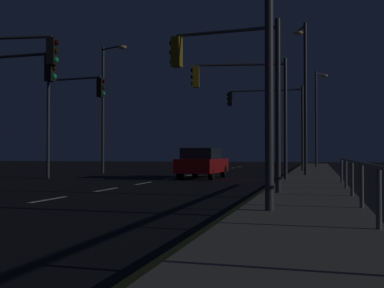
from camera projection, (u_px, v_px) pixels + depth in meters
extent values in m
plane|color=black|center=(147.00, 183.00, 22.60)|extent=(112.00, 112.00, 0.00)
cube|color=gray|center=(311.00, 183.00, 20.91)|extent=(2.67, 77.00, 0.14)
cube|color=silver|center=(48.00, 199.00, 14.35)|extent=(0.14, 2.00, 0.01)
cube|color=silver|center=(106.00, 190.00, 18.23)|extent=(0.14, 2.00, 0.01)
cube|color=silver|center=(143.00, 183.00, 22.12)|extent=(0.14, 2.00, 0.01)
cube|color=silver|center=(169.00, 179.00, 26.00)|extent=(0.14, 2.00, 0.01)
cube|color=silver|center=(188.00, 175.00, 29.88)|extent=(0.14, 2.00, 0.01)
cube|color=silver|center=(203.00, 173.00, 33.77)|extent=(0.14, 2.00, 0.01)
cube|color=silver|center=(215.00, 171.00, 37.65)|extent=(0.14, 2.00, 0.01)
cube|color=silver|center=(225.00, 169.00, 41.53)|extent=(0.14, 2.00, 0.01)
cube|color=silver|center=(233.00, 168.00, 45.42)|extent=(0.14, 2.00, 0.01)
cube|color=silver|center=(239.00, 167.00, 49.30)|extent=(0.14, 2.00, 0.01)
cube|color=gold|center=(280.00, 179.00, 26.14)|extent=(0.14, 53.00, 0.01)
cube|color=#B71414|center=(203.00, 165.00, 26.54)|extent=(1.96, 4.46, 0.70)
cube|color=#1E2328|center=(202.00, 153.00, 26.31)|extent=(1.68, 2.51, 0.55)
cylinder|color=black|center=(195.00, 171.00, 28.11)|extent=(0.24, 0.65, 0.64)
cylinder|color=black|center=(224.00, 171.00, 27.68)|extent=(0.24, 0.65, 0.64)
cylinder|color=black|center=(180.00, 173.00, 25.40)|extent=(0.24, 0.65, 0.64)
cylinder|color=black|center=(211.00, 173.00, 24.97)|extent=(0.24, 0.65, 0.64)
cylinder|color=#2D3033|center=(278.00, 105.00, 15.15)|extent=(0.16, 0.16, 5.17)
cylinder|color=#4C4C51|center=(225.00, 31.00, 15.77)|extent=(3.23, 0.49, 0.11)
cube|color=olive|center=(177.00, 52.00, 16.32)|extent=(0.32, 0.37, 0.95)
sphere|color=black|center=(172.00, 43.00, 16.38)|extent=(0.20, 0.20, 0.20)
sphere|color=black|center=(172.00, 52.00, 16.38)|extent=(0.20, 0.20, 0.20)
sphere|color=#19D84C|center=(172.00, 62.00, 16.37)|extent=(0.20, 0.20, 0.20)
cube|color=black|center=(52.00, 51.00, 17.94)|extent=(0.31, 0.37, 0.95)
sphere|color=black|center=(56.00, 43.00, 17.93)|extent=(0.20, 0.20, 0.20)
sphere|color=black|center=(56.00, 51.00, 17.92)|extent=(0.20, 0.20, 0.20)
sphere|color=#19D84C|center=(56.00, 60.00, 17.92)|extent=(0.20, 0.20, 0.20)
cylinder|color=#38383D|center=(285.00, 119.00, 22.79)|extent=(0.16, 0.16, 5.41)
cylinder|color=#38383D|center=(240.00, 65.00, 23.04)|extent=(3.98, 0.67, 0.11)
cube|color=olive|center=(196.00, 77.00, 23.23)|extent=(0.33, 0.38, 0.95)
sphere|color=black|center=(193.00, 70.00, 23.25)|extent=(0.20, 0.20, 0.20)
sphere|color=black|center=(193.00, 77.00, 23.24)|extent=(0.20, 0.20, 0.20)
sphere|color=#19D84C|center=(193.00, 83.00, 23.24)|extent=(0.20, 0.20, 0.20)
cylinder|color=#38383D|center=(0.00, 57.00, 18.89)|extent=(4.30, 0.44, 0.11)
cube|color=black|center=(50.00, 68.00, 18.21)|extent=(0.31, 0.36, 0.95)
sphere|color=black|center=(54.00, 60.00, 18.16)|extent=(0.20, 0.20, 0.20)
sphere|color=black|center=(54.00, 68.00, 18.16)|extent=(0.20, 0.20, 0.20)
sphere|color=#19D84C|center=(54.00, 76.00, 18.15)|extent=(0.20, 0.20, 0.20)
cylinder|color=#2D3033|center=(302.00, 128.00, 33.84)|extent=(0.16, 0.16, 5.65)
cylinder|color=#4C4C51|center=(266.00, 90.00, 34.42)|extent=(4.81, 0.20, 0.11)
cube|color=black|center=(230.00, 99.00, 34.94)|extent=(0.29, 0.35, 0.95)
sphere|color=black|center=(228.00, 95.00, 34.98)|extent=(0.20, 0.20, 0.20)
sphere|color=black|center=(228.00, 99.00, 34.97)|extent=(0.20, 0.20, 0.20)
sphere|color=#19D84C|center=(228.00, 103.00, 34.97)|extent=(0.20, 0.20, 0.20)
cylinder|color=#38383D|center=(48.00, 127.00, 26.62)|extent=(0.16, 0.16, 5.35)
cylinder|color=#4C4C51|center=(74.00, 79.00, 26.07)|extent=(3.15, 0.55, 0.11)
cube|color=black|center=(101.00, 88.00, 25.48)|extent=(0.32, 0.38, 0.95)
sphere|color=black|center=(103.00, 81.00, 25.42)|extent=(0.20, 0.20, 0.20)
sphere|color=black|center=(103.00, 87.00, 25.42)|extent=(0.20, 0.20, 0.20)
sphere|color=#19D84C|center=(103.00, 93.00, 25.41)|extent=(0.20, 0.20, 0.20)
cylinder|color=#38383D|center=(316.00, 119.00, 43.37)|extent=(0.18, 0.18, 8.13)
cylinder|color=#38383D|center=(320.00, 74.00, 43.86)|extent=(0.81, 1.11, 0.10)
ellipsoid|color=#F9D172|center=(325.00, 76.00, 44.29)|extent=(0.56, 0.36, 0.24)
cylinder|color=#2D3033|center=(305.00, 99.00, 27.48)|extent=(0.18, 0.18, 8.20)
cylinder|color=#4C4C51|center=(302.00, 28.00, 28.18)|extent=(0.51, 1.21, 0.10)
ellipsoid|color=#F9D172|center=(298.00, 33.00, 28.79)|extent=(0.56, 0.36, 0.24)
cylinder|color=#38383D|center=(269.00, 28.00, 10.44)|extent=(0.18, 0.18, 7.45)
cylinder|color=#2D3033|center=(103.00, 110.00, 33.45)|extent=(0.18, 0.18, 8.25)
cylinder|color=#2D3033|center=(113.00, 48.00, 32.90)|extent=(1.73, 0.94, 0.10)
ellipsoid|color=#F9D172|center=(122.00, 47.00, 32.29)|extent=(0.56, 0.36, 0.24)
cylinder|color=#59595E|center=(379.00, 198.00, 7.84)|extent=(0.09, 0.09, 0.95)
cylinder|color=#59595E|center=(362.00, 186.00, 10.91)|extent=(0.09, 0.09, 0.95)
cylinder|color=#59595E|center=(352.00, 178.00, 13.97)|extent=(0.09, 0.09, 0.95)
cylinder|color=#59595E|center=(346.00, 174.00, 17.04)|extent=(0.09, 0.09, 0.95)
cylinder|color=#59595E|center=(342.00, 171.00, 20.11)|extent=(0.09, 0.09, 0.95)
cube|color=slate|center=(361.00, 163.00, 10.91)|extent=(0.06, 18.95, 0.06)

